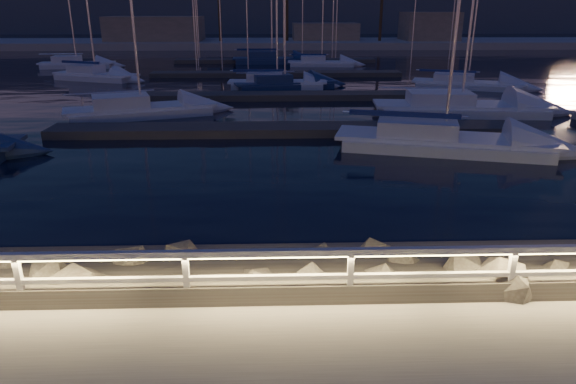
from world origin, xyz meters
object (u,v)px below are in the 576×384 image
(sailboat_n, at_px, (270,59))
(sailboat_f, at_px, (137,109))
(sailboat_i, at_px, (75,63))
(sailboat_j, at_px, (275,82))
(sailboat_c, at_px, (438,139))
(sailboat_e, at_px, (94,75))
(sailboat_l, at_px, (465,83))
(sailboat_k, at_px, (320,62))
(sailboat_h, at_px, (456,106))
(guard_rail, at_px, (292,264))
(sailboat_g, at_px, (282,83))

(sailboat_n, bearing_deg, sailboat_f, -104.84)
(sailboat_f, distance_m, sailboat_i, 27.79)
(sailboat_j, distance_m, sailboat_n, 18.22)
(sailboat_c, height_order, sailboat_e, sailboat_c)
(sailboat_l, relative_size, sailboat_n, 0.95)
(sailboat_c, relative_size, sailboat_l, 1.13)
(sailboat_e, relative_size, sailboat_k, 1.07)
(sailboat_j, bearing_deg, sailboat_k, 74.48)
(sailboat_k, height_order, sailboat_n, sailboat_n)
(sailboat_i, bearing_deg, sailboat_j, -41.47)
(sailboat_f, height_order, sailboat_j, sailboat_f)
(sailboat_f, height_order, sailboat_h, sailboat_h)
(sailboat_f, xyz_separation_m, sailboat_k, (12.53, 25.89, -0.06))
(guard_rail, bearing_deg, sailboat_c, 62.25)
(sailboat_g, bearing_deg, sailboat_l, -15.68)
(sailboat_f, bearing_deg, sailboat_i, 96.66)
(sailboat_n, bearing_deg, sailboat_j, -89.34)
(guard_rail, bearing_deg, sailboat_h, 63.63)
(sailboat_c, relative_size, sailboat_n, 1.07)
(sailboat_k, bearing_deg, sailboat_g, -100.90)
(sailboat_f, height_order, sailboat_k, sailboat_f)
(sailboat_e, xyz_separation_m, sailboat_n, (14.73, 13.22, 0.01))
(guard_rail, bearing_deg, sailboat_k, 84.21)
(sailboat_g, distance_m, sailboat_n, 18.59)
(sailboat_g, bearing_deg, sailboat_c, -85.31)
(sailboat_g, relative_size, sailboat_j, 1.03)
(sailboat_k, relative_size, sailboat_l, 0.88)
(sailboat_k, bearing_deg, sailboat_f, -111.59)
(sailboat_i, bearing_deg, sailboat_n, 5.34)
(sailboat_h, distance_m, sailboat_i, 39.12)
(sailboat_l, bearing_deg, sailboat_j, -161.45)
(sailboat_f, xyz_separation_m, sailboat_n, (7.33, 28.80, 0.01))
(sailboat_k, bearing_deg, sailboat_h, -73.71)
(sailboat_e, xyz_separation_m, sailboat_i, (-4.89, 9.34, -0.01))
(sailboat_l, bearing_deg, sailboat_e, -169.91)
(sailboat_e, height_order, sailboat_j, sailboat_e)
(sailboat_j, height_order, sailboat_l, sailboat_l)
(guard_rail, height_order, sailboat_h, sailboat_h)
(sailboat_c, height_order, sailboat_g, sailboat_c)
(guard_rail, bearing_deg, sailboat_n, 90.59)
(sailboat_n, bearing_deg, sailboat_g, -87.59)
(sailboat_c, xyz_separation_m, sailboat_g, (-6.29, 17.76, -0.05))
(guard_rail, relative_size, sailboat_n, 3.07)
(sailboat_e, bearing_deg, sailboat_n, 64.03)
(sailboat_h, xyz_separation_m, sailboat_k, (-5.49, 25.71, -0.07))
(sailboat_g, xyz_separation_m, sailboat_l, (13.75, -0.21, -0.00))
(sailboat_f, distance_m, sailboat_j, 13.10)
(guard_rail, height_order, sailboat_c, sailboat_c)
(sailboat_h, relative_size, sailboat_i, 1.33)
(sailboat_e, relative_size, sailboat_j, 1.02)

